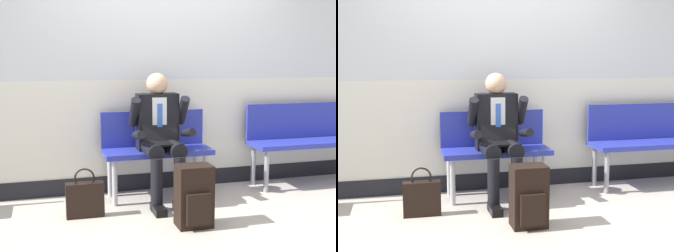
% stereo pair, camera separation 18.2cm
% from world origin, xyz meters
% --- Properties ---
extents(ground_plane, '(18.00, 18.00, 0.00)m').
position_xyz_m(ground_plane, '(0.00, 0.00, 0.00)').
color(ground_plane, '#B2A899').
extents(station_wall, '(5.59, 0.14, 3.09)m').
position_xyz_m(station_wall, '(0.00, 0.75, 1.53)').
color(station_wall, silver).
rests_on(station_wall, ground).
extents(bench_with_person, '(1.07, 0.42, 0.85)m').
position_xyz_m(bench_with_person, '(-0.11, 0.47, 0.52)').
color(bench_with_person, '#28339E').
rests_on(bench_with_person, ground).
extents(bench_empty, '(1.30, 0.42, 0.89)m').
position_xyz_m(bench_empty, '(1.59, 0.47, 0.53)').
color(bench_empty, '#28339E').
rests_on(bench_empty, ground).
extents(person_seated, '(0.57, 0.70, 1.24)m').
position_xyz_m(person_seated, '(-0.11, 0.28, 0.66)').
color(person_seated, black).
rests_on(person_seated, ground).
extents(backpack, '(0.29, 0.25, 0.52)m').
position_xyz_m(backpack, '(-0.01, -0.44, 0.25)').
color(backpack, black).
rests_on(backpack, ground).
extents(handbag, '(0.33, 0.10, 0.44)m').
position_xyz_m(handbag, '(-0.86, 0.03, 0.16)').
color(handbag, black).
rests_on(handbag, ground).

